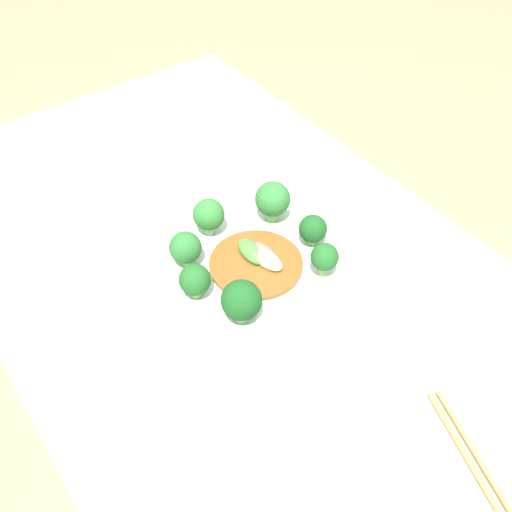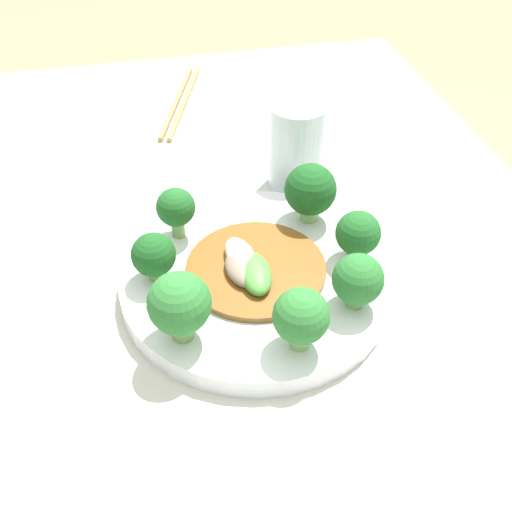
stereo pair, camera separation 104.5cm
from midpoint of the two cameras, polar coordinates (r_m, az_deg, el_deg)
ground_plane at (r=1.28m, az=3.27°, el=-38.96°), size 8.00×8.00×0.00m
table at (r=0.92m, az=4.42°, el=-36.81°), size 1.19×0.70×0.73m
plate at (r=0.55m, az=10.61°, el=-32.65°), size 0.27×0.27×0.02m
broccoli_northwest at (r=0.49m, az=10.66°, el=-43.04°), size 0.06×0.06×0.07m
broccoli_southeast at (r=0.54m, az=12.77°, el=-20.54°), size 0.06×0.06×0.07m
broccoli_south at (r=0.55m, az=20.31°, el=-25.64°), size 0.04×0.04×0.05m
broccoli_northeast at (r=0.51m, az=-2.19°, el=-31.61°), size 0.05×0.05×0.06m
broccoli_southwest at (r=0.53m, az=23.94°, el=-31.77°), size 0.04×0.04×0.06m
broccoli_east at (r=0.52m, az=1.66°, el=-24.37°), size 0.05×0.05×0.06m
broccoli_north at (r=0.50m, az=0.25°, el=-38.70°), size 0.05×0.05×0.06m
stirfry_center at (r=0.54m, az=11.14°, el=-31.76°), size 0.14×0.14×0.02m
drinking_glass at (r=0.51m, az=20.99°, el=-51.56°), size 0.07×0.07×0.11m
chopsticks at (r=0.67m, az=54.42°, el=-51.25°), size 0.22×0.09×0.01m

